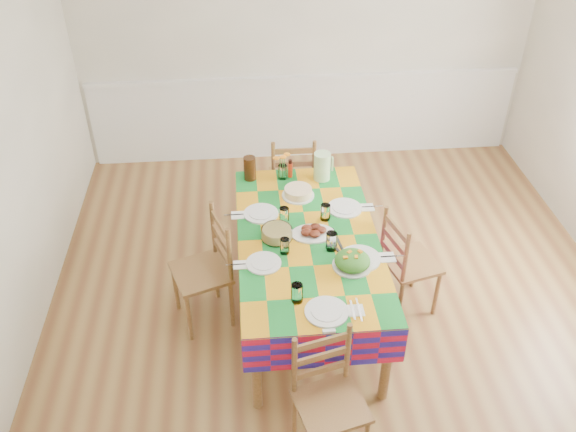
% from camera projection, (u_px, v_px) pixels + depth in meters
% --- Properties ---
extents(room, '(4.58, 5.08, 2.78)m').
position_uv_depth(room, '(349.00, 167.00, 3.90)').
color(room, brown).
rests_on(room, ground).
extents(wainscot, '(4.41, 0.06, 0.92)m').
position_uv_depth(wainscot, '(305.00, 114.00, 6.40)').
color(wainscot, white).
rests_on(wainscot, room).
extents(dining_table, '(1.00, 1.86, 0.72)m').
position_uv_depth(dining_table, '(308.00, 246.00, 4.37)').
color(dining_table, brown).
rests_on(dining_table, room).
extents(setting_near_head, '(0.44, 0.29, 0.13)m').
position_uv_depth(setting_near_head, '(317.00, 305.00, 3.74)').
color(setting_near_head, silver).
rests_on(setting_near_head, dining_table).
extents(setting_left_near, '(0.44, 0.26, 0.12)m').
position_uv_depth(setting_left_near, '(270.00, 257.00, 4.11)').
color(setting_left_near, silver).
rests_on(setting_left_near, dining_table).
extents(setting_left_far, '(0.48, 0.28, 0.13)m').
position_uv_depth(setting_left_far, '(268.00, 214.00, 4.50)').
color(setting_left_far, silver).
rests_on(setting_left_far, dining_table).
extents(setting_right_near, '(0.53, 0.31, 0.14)m').
position_uv_depth(setting_right_near, '(350.00, 252.00, 4.14)').
color(setting_right_near, silver).
rests_on(setting_right_near, dining_table).
extents(setting_right_far, '(0.49, 0.29, 0.13)m').
position_uv_depth(setting_right_far, '(339.00, 209.00, 4.55)').
color(setting_right_far, silver).
rests_on(setting_right_far, dining_table).
extents(meat_platter, '(0.31, 0.23, 0.06)m').
position_uv_depth(meat_platter, '(313.00, 232.00, 4.34)').
color(meat_platter, silver).
rests_on(meat_platter, dining_table).
extents(salad_platter, '(0.27, 0.27, 0.11)m').
position_uv_depth(salad_platter, '(352.00, 261.00, 4.05)').
color(salad_platter, silver).
rests_on(salad_platter, dining_table).
extents(pasta_bowl, '(0.22, 0.22, 0.08)m').
position_uv_depth(pasta_bowl, '(277.00, 233.00, 4.30)').
color(pasta_bowl, white).
rests_on(pasta_bowl, dining_table).
extents(cake, '(0.25, 0.25, 0.07)m').
position_uv_depth(cake, '(298.00, 192.00, 4.73)').
color(cake, silver).
rests_on(cake, dining_table).
extents(serving_utensils, '(0.14, 0.31, 0.01)m').
position_uv_depth(serving_utensils, '(335.00, 242.00, 4.28)').
color(serving_utensils, black).
rests_on(serving_utensils, dining_table).
extents(flower_vase, '(0.14, 0.12, 0.23)m').
position_uv_depth(flower_vase, '(282.00, 168.00, 4.90)').
color(flower_vase, white).
rests_on(flower_vase, dining_table).
extents(hot_sauce, '(0.04, 0.04, 0.16)m').
position_uv_depth(hot_sauce, '(290.00, 168.00, 4.93)').
color(hot_sauce, red).
rests_on(hot_sauce, dining_table).
extents(green_pitcher, '(0.14, 0.14, 0.23)m').
position_uv_depth(green_pitcher, '(322.00, 166.00, 4.88)').
color(green_pitcher, '#B6E3A0').
rests_on(green_pitcher, dining_table).
extents(tea_pitcher, '(0.10, 0.10, 0.20)m').
position_uv_depth(tea_pitcher, '(250.00, 168.00, 4.89)').
color(tea_pitcher, black).
rests_on(tea_pitcher, dining_table).
extents(name_card, '(0.08, 0.02, 0.02)m').
position_uv_depth(name_card, '(329.00, 331.00, 3.59)').
color(name_card, silver).
rests_on(name_card, dining_table).
extents(chair_near, '(0.47, 0.45, 0.88)m').
position_uv_depth(chair_near, '(328.00, 400.00, 3.55)').
color(chair_near, brown).
rests_on(chair_near, room).
extents(chair_far, '(0.41, 0.39, 0.91)m').
position_uv_depth(chair_far, '(292.00, 181.00, 5.43)').
color(chair_far, brown).
rests_on(chair_far, room).
extents(chair_left, '(0.50, 0.51, 0.91)m').
position_uv_depth(chair_left, '(206.00, 271.00, 4.45)').
color(chair_left, brown).
rests_on(chair_left, room).
extents(chair_right, '(0.45, 0.47, 0.87)m').
position_uv_depth(chair_right, '(406.00, 264.00, 4.54)').
color(chair_right, brown).
rests_on(chair_right, room).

